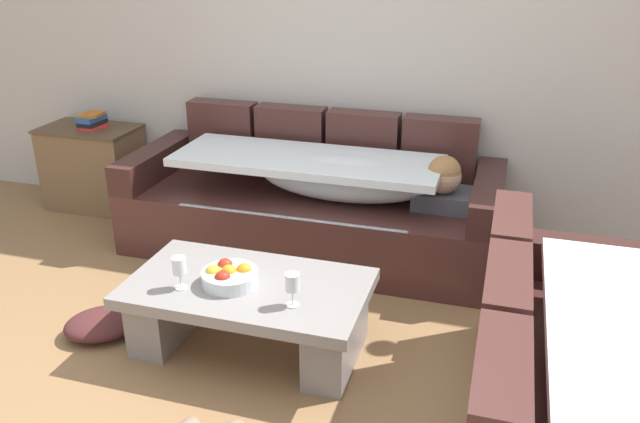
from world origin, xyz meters
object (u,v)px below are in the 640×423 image
object	(u,v)px
coffee_table	(249,307)
fruit_bowl	(229,276)
side_cabinet	(94,167)
wine_glass_near_left	(179,267)
crumpled_garment	(103,324)
couch_along_wall	(317,204)
wine_glass_near_right	(292,284)
couch_near_window	(593,415)
book_stack_on_cabinet	(92,121)

from	to	relation	value
coffee_table	fruit_bowl	xyz separation A→B (m)	(-0.08, -0.03, 0.18)
coffee_table	side_cabinet	distance (m)	2.36
wine_glass_near_left	crumpled_garment	size ratio (longest dim) A/B	0.42
coffee_table	crumpled_garment	world-z (taller)	coffee_table
couch_along_wall	wine_glass_near_left	distance (m)	1.38
couch_along_wall	wine_glass_near_right	xyz separation A→B (m)	(0.29, -1.34, 0.17)
couch_near_window	crumpled_garment	distance (m)	2.42
couch_along_wall	book_stack_on_cabinet	world-z (taller)	couch_along_wall
wine_glass_near_left	crumpled_garment	bearing A→B (deg)	176.72
fruit_bowl	book_stack_on_cabinet	size ratio (longest dim) A/B	1.23
couch_along_wall	coffee_table	bearing A→B (deg)	-89.90
wine_glass_near_right	wine_glass_near_left	bearing A→B (deg)	-179.61
coffee_table	couch_along_wall	bearing A→B (deg)	90.10
side_cabinet	book_stack_on_cabinet	size ratio (longest dim) A/B	3.17
couch_along_wall	side_cabinet	world-z (taller)	couch_along_wall
couch_along_wall	side_cabinet	xyz separation A→B (m)	(-1.88, 0.22, -0.01)
wine_glass_near_left	wine_glass_near_right	distance (m)	0.58
couch_along_wall	coffee_table	xyz separation A→B (m)	(0.00, -1.20, -0.09)
couch_along_wall	couch_near_window	distance (m)	2.30
coffee_table	wine_glass_near_left	distance (m)	0.41
wine_glass_near_left	book_stack_on_cabinet	world-z (taller)	book_stack_on_cabinet
book_stack_on_cabinet	side_cabinet	bearing A→B (deg)	-177.90
coffee_table	fruit_bowl	size ratio (longest dim) A/B	4.29
fruit_bowl	side_cabinet	world-z (taller)	side_cabinet
crumpled_garment	couch_near_window	bearing A→B (deg)	-8.75
book_stack_on_cabinet	couch_near_window	bearing A→B (deg)	-29.15
couch_along_wall	wine_glass_near_left	bearing A→B (deg)	-102.20
couch_along_wall	coffee_table	size ratio (longest dim) A/B	2.04
wine_glass_near_right	crumpled_garment	size ratio (longest dim) A/B	0.42
wine_glass_near_left	wine_glass_near_right	world-z (taller)	same
wine_glass_near_left	coffee_table	bearing A→B (deg)	25.64
wine_glass_near_left	book_stack_on_cabinet	bearing A→B (deg)	134.62
couch_near_window	wine_glass_near_right	xyz separation A→B (m)	(-1.29, 0.34, 0.16)
fruit_bowl	book_stack_on_cabinet	distance (m)	2.30
fruit_bowl	wine_glass_near_right	xyz separation A→B (m)	(0.37, -0.10, 0.07)
crumpled_garment	coffee_table	bearing A→B (deg)	7.85
couch_near_window	wine_glass_near_left	size ratio (longest dim) A/B	12.02
couch_along_wall	side_cabinet	bearing A→B (deg)	173.18
book_stack_on_cabinet	fruit_bowl	bearing A→B (deg)	-39.73
couch_near_window	fruit_bowl	bearing A→B (deg)	74.97
wine_glass_near_left	side_cabinet	bearing A→B (deg)	135.43
wine_glass_near_right	fruit_bowl	bearing A→B (deg)	164.17
coffee_table	side_cabinet	world-z (taller)	side_cabinet
wine_glass_near_right	side_cabinet	size ratio (longest dim) A/B	0.23
couch_near_window	crumpled_garment	world-z (taller)	couch_near_window
fruit_bowl	crumpled_garment	size ratio (longest dim) A/B	0.70
side_cabinet	wine_glass_near_left	bearing A→B (deg)	-44.57
couch_along_wall	crumpled_garment	bearing A→B (deg)	-121.44
couch_along_wall	couch_near_window	world-z (taller)	same
wine_glass_near_left	side_cabinet	distance (m)	2.24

